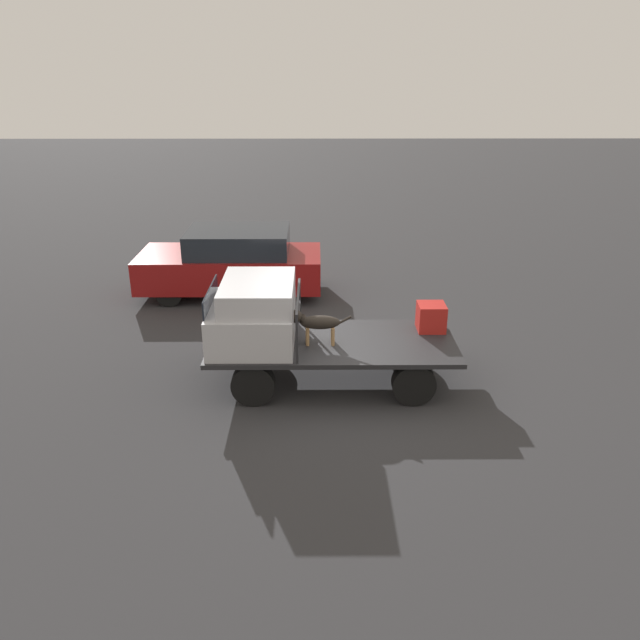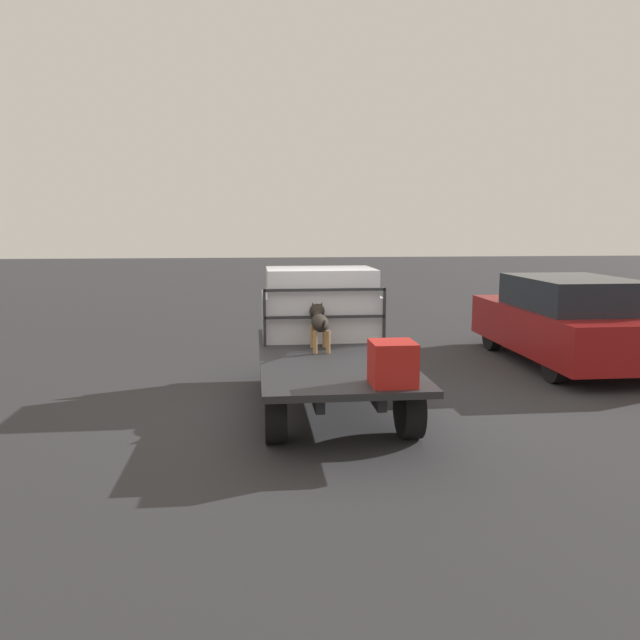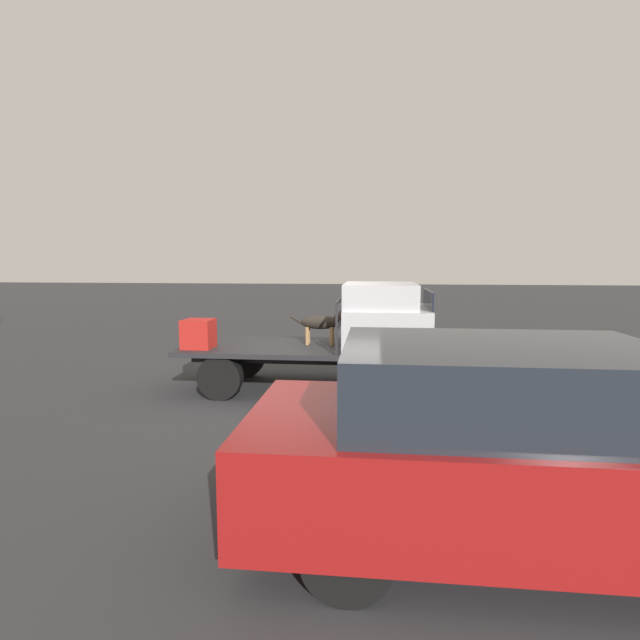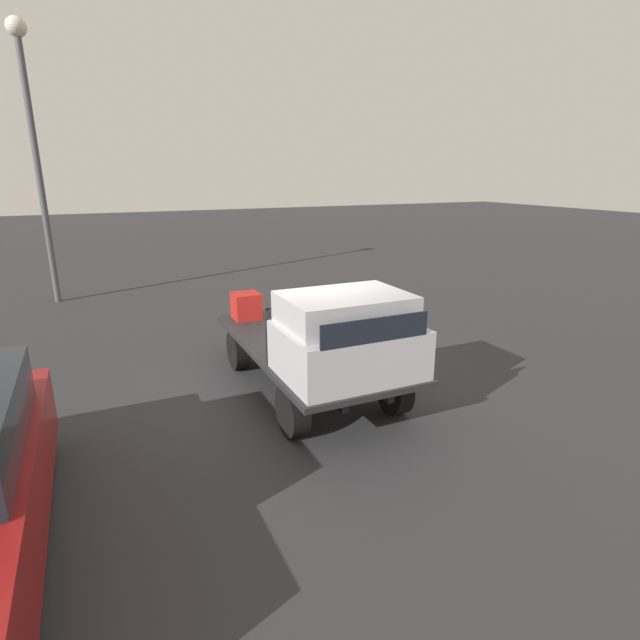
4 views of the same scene
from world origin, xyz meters
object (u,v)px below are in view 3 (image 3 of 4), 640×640
(flatbed_truck, at_px, (307,356))
(parked_sedan, at_px, (518,445))
(dog, at_px, (326,322))
(cargo_crate, at_px, (199,334))

(flatbed_truck, xyz_separation_m, parked_sedan, (2.26, -4.53, 0.23))
(flatbed_truck, distance_m, parked_sedan, 5.06)
(flatbed_truck, bearing_deg, parked_sedan, -63.52)
(flatbed_truck, xyz_separation_m, dog, (0.31, 0.11, 0.59))
(dog, distance_m, cargo_crate, 2.14)
(dog, bearing_deg, cargo_crate, -171.13)
(flatbed_truck, height_order, dog, dog)
(flatbed_truck, distance_m, dog, 0.68)
(dog, height_order, cargo_crate, dog)
(flatbed_truck, relative_size, dog, 3.85)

